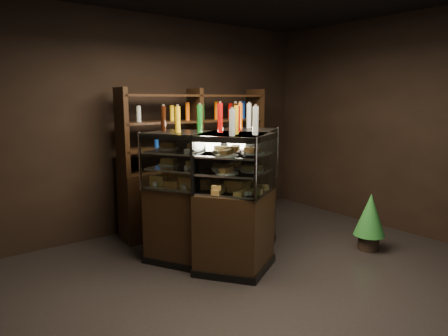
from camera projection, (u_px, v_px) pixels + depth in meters
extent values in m
plane|color=black|center=(286.00, 283.00, 4.08)|extent=(5.00, 5.00, 0.00)
cube|color=black|center=(163.00, 124.00, 5.77)|extent=(5.00, 0.02, 3.00)
cube|color=black|center=(420.00, 126.00, 5.32)|extent=(0.02, 5.00, 3.00)
cube|color=black|center=(239.00, 221.00, 4.68)|extent=(1.48, 1.33, 0.88)
cube|color=black|center=(238.00, 254.00, 4.75)|extent=(1.52, 1.37, 0.08)
cube|color=black|center=(239.00, 134.00, 4.50)|extent=(1.48, 1.33, 0.06)
cube|color=silver|center=(239.00, 184.00, 4.60)|extent=(1.40, 1.26, 0.02)
cube|color=silver|center=(239.00, 167.00, 4.57)|extent=(1.40, 1.26, 0.02)
cube|color=silver|center=(239.00, 151.00, 4.54)|extent=(1.40, 1.26, 0.02)
cube|color=white|center=(269.00, 160.00, 4.46)|extent=(1.09, 0.80, 0.62)
cylinder|color=silver|center=(277.00, 152.00, 5.09)|extent=(0.03, 0.03, 0.64)
cylinder|color=silver|center=(256.00, 170.00, 3.83)|extent=(0.03, 0.03, 0.64)
cube|color=black|center=(209.00, 226.00, 4.52)|extent=(1.23, 1.50, 0.88)
cube|color=black|center=(209.00, 259.00, 4.59)|extent=(1.26, 1.54, 0.08)
cube|color=black|center=(208.00, 135.00, 4.35)|extent=(1.23, 1.50, 0.06)
cube|color=silver|center=(209.00, 187.00, 4.45)|extent=(1.15, 1.42, 0.02)
cube|color=silver|center=(209.00, 169.00, 4.41)|extent=(1.15, 1.42, 0.02)
cube|color=silver|center=(208.00, 152.00, 4.38)|extent=(1.15, 1.42, 0.02)
cube|color=white|center=(194.00, 165.00, 4.08)|extent=(0.65, 1.18, 0.62)
cylinder|color=silver|center=(256.00, 170.00, 3.83)|extent=(0.03, 0.03, 0.64)
cylinder|color=silver|center=(140.00, 161.00, 4.36)|extent=(0.03, 0.03, 0.64)
cube|color=#D0804A|center=(229.00, 192.00, 4.06)|extent=(0.20, 0.18, 0.06)
cube|color=#D0804A|center=(233.00, 188.00, 4.23)|extent=(0.20, 0.18, 0.06)
cube|color=#D0804A|center=(238.00, 184.00, 4.41)|extent=(0.20, 0.18, 0.06)
cube|color=#D0804A|center=(242.00, 181.00, 4.59)|extent=(0.20, 0.18, 0.06)
cube|color=#D0804A|center=(245.00, 178.00, 4.76)|extent=(0.20, 0.18, 0.06)
cube|color=#D0804A|center=(249.00, 175.00, 4.94)|extent=(0.20, 0.18, 0.06)
cube|color=#D0804A|center=(252.00, 173.00, 5.12)|extent=(0.20, 0.18, 0.06)
cylinder|color=white|center=(227.00, 173.00, 4.08)|extent=(0.24, 0.24, 0.02)
cube|color=#D0804A|center=(227.00, 170.00, 4.08)|extent=(0.19, 0.17, 0.05)
cylinder|color=white|center=(235.00, 168.00, 4.40)|extent=(0.24, 0.24, 0.02)
cube|color=#D0804A|center=(235.00, 164.00, 4.40)|extent=(0.19, 0.17, 0.05)
cylinder|color=white|center=(242.00, 163.00, 4.72)|extent=(0.24, 0.24, 0.02)
cube|color=#D0804A|center=(242.00, 160.00, 4.72)|extent=(0.19, 0.17, 0.05)
cylinder|color=white|center=(249.00, 159.00, 5.05)|extent=(0.24, 0.24, 0.02)
cube|color=#D0804A|center=(249.00, 156.00, 5.04)|extent=(0.19, 0.17, 0.05)
cylinder|color=white|center=(227.00, 155.00, 4.05)|extent=(0.24, 0.24, 0.02)
cube|color=#D0804A|center=(227.00, 152.00, 4.05)|extent=(0.19, 0.17, 0.05)
cylinder|color=white|center=(235.00, 151.00, 4.37)|extent=(0.24, 0.24, 0.02)
cube|color=#D0804A|center=(235.00, 148.00, 4.37)|extent=(0.19, 0.17, 0.05)
cylinder|color=white|center=(243.00, 147.00, 4.69)|extent=(0.24, 0.24, 0.02)
cube|color=#D0804A|center=(243.00, 144.00, 4.69)|extent=(0.19, 0.17, 0.05)
cylinder|color=white|center=(249.00, 144.00, 5.01)|extent=(0.24, 0.24, 0.02)
cube|color=#D0804A|center=(249.00, 141.00, 5.01)|extent=(0.19, 0.17, 0.05)
cube|color=#D0804A|center=(164.00, 180.00, 4.63)|extent=(0.16, 0.20, 0.06)
cube|color=#D0804A|center=(178.00, 182.00, 4.56)|extent=(0.16, 0.20, 0.06)
cube|color=#D0804A|center=(192.00, 183.00, 4.48)|extent=(0.16, 0.20, 0.06)
cube|color=#D0804A|center=(207.00, 184.00, 4.41)|extent=(0.16, 0.20, 0.06)
cube|color=#D0804A|center=(223.00, 186.00, 4.33)|extent=(0.16, 0.20, 0.06)
cube|color=#D0804A|center=(239.00, 187.00, 4.26)|extent=(0.16, 0.20, 0.06)
cube|color=#D0804A|center=(255.00, 189.00, 4.19)|extent=(0.16, 0.20, 0.06)
cylinder|color=white|center=(169.00, 164.00, 4.61)|extent=(0.24, 0.24, 0.02)
cube|color=#D0804A|center=(169.00, 161.00, 4.61)|extent=(0.15, 0.19, 0.05)
cylinder|color=white|center=(195.00, 166.00, 4.48)|extent=(0.24, 0.24, 0.02)
cube|color=#D0804A|center=(195.00, 163.00, 4.47)|extent=(0.15, 0.19, 0.05)
cylinder|color=white|center=(223.00, 169.00, 4.34)|extent=(0.24, 0.24, 0.02)
cube|color=#D0804A|center=(223.00, 165.00, 4.33)|extent=(0.15, 0.19, 0.05)
cylinder|color=white|center=(252.00, 171.00, 4.20)|extent=(0.24, 0.24, 0.02)
cube|color=#D0804A|center=(252.00, 168.00, 4.20)|extent=(0.15, 0.19, 0.05)
cylinder|color=white|center=(169.00, 149.00, 4.58)|extent=(0.24, 0.24, 0.02)
cube|color=#D0804A|center=(169.00, 146.00, 4.57)|extent=(0.15, 0.19, 0.05)
cylinder|color=white|center=(195.00, 150.00, 4.44)|extent=(0.24, 0.24, 0.02)
cube|color=#D0804A|center=(195.00, 147.00, 4.44)|extent=(0.15, 0.19, 0.05)
cylinder|color=white|center=(223.00, 152.00, 4.31)|extent=(0.24, 0.24, 0.02)
cube|color=#D0804A|center=(222.00, 148.00, 4.30)|extent=(0.15, 0.19, 0.05)
cylinder|color=white|center=(252.00, 153.00, 4.17)|extent=(0.24, 0.24, 0.02)
cube|color=#D0804A|center=(252.00, 150.00, 4.17)|extent=(0.15, 0.19, 0.05)
cylinder|color=yellow|center=(225.00, 122.00, 3.94)|extent=(0.06, 0.06, 0.28)
cylinder|color=silver|center=(225.00, 106.00, 3.92)|extent=(0.03, 0.03, 0.02)
cylinder|color=#D8590A|center=(231.00, 121.00, 4.16)|extent=(0.06, 0.06, 0.28)
cylinder|color=silver|center=(231.00, 106.00, 4.13)|extent=(0.03, 0.03, 0.02)
cylinder|color=black|center=(237.00, 120.00, 4.37)|extent=(0.06, 0.06, 0.28)
cylinder|color=silver|center=(237.00, 106.00, 4.34)|extent=(0.03, 0.03, 0.02)
cylinder|color=#0F38B2|center=(242.00, 119.00, 4.58)|extent=(0.06, 0.06, 0.28)
cylinder|color=silver|center=(242.00, 105.00, 4.56)|extent=(0.03, 0.03, 0.02)
cylinder|color=silver|center=(246.00, 118.00, 4.79)|extent=(0.06, 0.06, 0.28)
cylinder|color=silver|center=(246.00, 105.00, 4.77)|extent=(0.03, 0.03, 0.02)
cylinder|color=#B20C0A|center=(250.00, 117.00, 5.01)|extent=(0.06, 0.06, 0.28)
cylinder|color=silver|center=(250.00, 105.00, 4.98)|extent=(0.03, 0.03, 0.02)
cylinder|color=yellow|center=(164.00, 119.00, 4.54)|extent=(0.06, 0.06, 0.28)
cylinder|color=silver|center=(164.00, 105.00, 4.52)|extent=(0.03, 0.03, 0.02)
cylinder|color=#D8590A|center=(181.00, 119.00, 4.45)|extent=(0.06, 0.06, 0.28)
cylinder|color=silver|center=(181.00, 106.00, 4.43)|extent=(0.03, 0.03, 0.02)
cylinder|color=black|center=(199.00, 120.00, 4.36)|extent=(0.06, 0.06, 0.28)
cylinder|color=silver|center=(199.00, 106.00, 4.34)|extent=(0.03, 0.03, 0.02)
cylinder|color=#0F38B2|center=(218.00, 120.00, 4.27)|extent=(0.06, 0.06, 0.28)
cylinder|color=silver|center=(218.00, 106.00, 4.25)|extent=(0.03, 0.03, 0.02)
cylinder|color=silver|center=(237.00, 120.00, 4.18)|extent=(0.06, 0.06, 0.28)
cylinder|color=silver|center=(237.00, 106.00, 4.16)|extent=(0.03, 0.03, 0.02)
cylinder|color=#B20C0A|center=(257.00, 121.00, 4.09)|extent=(0.06, 0.06, 0.28)
cylinder|color=silver|center=(258.00, 106.00, 4.07)|extent=(0.03, 0.03, 0.02)
cylinder|color=black|center=(368.00, 242.00, 4.97)|extent=(0.25, 0.25, 0.19)
cone|color=#1C6227|center=(370.00, 215.00, 4.91)|extent=(0.38, 0.38, 0.53)
cone|color=#1C6227|center=(371.00, 201.00, 4.88)|extent=(0.30, 0.30, 0.37)
cube|color=black|center=(196.00, 198.00, 5.76)|extent=(2.20, 0.57, 0.90)
cube|color=black|center=(122.00, 132.00, 5.01)|extent=(0.09, 0.38, 1.10)
cube|color=black|center=(195.00, 128.00, 5.58)|extent=(0.09, 0.38, 1.10)
cube|color=black|center=(255.00, 125.00, 6.16)|extent=(0.09, 0.38, 1.10)
cube|color=black|center=(195.00, 146.00, 5.63)|extent=(2.16, 0.52, 0.03)
cube|color=black|center=(195.00, 121.00, 5.57)|extent=(2.16, 0.52, 0.03)
cube|color=black|center=(195.00, 96.00, 5.51)|extent=(2.16, 0.52, 0.03)
cylinder|color=yellow|center=(140.00, 141.00, 5.15)|extent=(0.06, 0.06, 0.22)
cylinder|color=#D8590A|center=(156.00, 140.00, 5.28)|extent=(0.06, 0.06, 0.22)
cylinder|color=black|center=(173.00, 139.00, 5.41)|extent=(0.06, 0.06, 0.22)
cylinder|color=#0F38B2|center=(188.00, 138.00, 5.54)|extent=(0.06, 0.06, 0.22)
cylinder|color=silver|center=(203.00, 137.00, 5.67)|extent=(0.06, 0.06, 0.22)
cylinder|color=#B20C0A|center=(217.00, 136.00, 5.80)|extent=(0.06, 0.06, 0.22)
cylinder|color=#147223|center=(230.00, 135.00, 5.93)|extent=(0.06, 0.06, 0.22)
cylinder|color=yellow|center=(243.00, 134.00, 6.06)|extent=(0.06, 0.06, 0.22)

